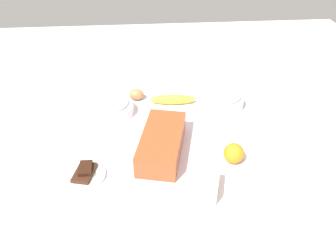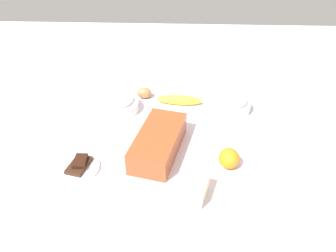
{
  "view_description": "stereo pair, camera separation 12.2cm",
  "coord_description": "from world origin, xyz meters",
  "px_view_note": "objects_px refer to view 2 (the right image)",
  "views": [
    {
      "loc": [
        -0.98,
        0.08,
        0.75
      ],
      "look_at": [
        0.0,
        0.0,
        0.04
      ],
      "focal_mm": 36.09,
      "sensor_mm": 36.0,
      "label": 1
    },
    {
      "loc": [
        -0.98,
        -0.04,
        0.75
      ],
      "look_at": [
        0.0,
        0.0,
        0.04
      ],
      "focal_mm": 36.09,
      "sensor_mm": 36.0,
      "label": 2
    }
  ],
  "objects_px": {
    "orange_fruit": "(229,158)",
    "egg_near_butter": "(144,93)",
    "flour_bowl": "(232,103)",
    "banana": "(179,100)",
    "sugar_bowl": "(120,104)",
    "loaf_pan": "(158,142)",
    "chocolate_plate": "(79,166)",
    "butter_block": "(195,189)"
  },
  "relations": [
    {
      "from": "orange_fruit",
      "to": "egg_near_butter",
      "type": "distance_m",
      "value": 0.53
    },
    {
      "from": "flour_bowl",
      "to": "banana",
      "type": "distance_m",
      "value": 0.22
    },
    {
      "from": "sugar_bowl",
      "to": "egg_near_butter",
      "type": "relative_size",
      "value": 2.44
    },
    {
      "from": "orange_fruit",
      "to": "banana",
      "type": "bearing_deg",
      "value": 23.79
    },
    {
      "from": "loaf_pan",
      "to": "orange_fruit",
      "type": "height_order",
      "value": "loaf_pan"
    },
    {
      "from": "loaf_pan",
      "to": "flour_bowl",
      "type": "height_order",
      "value": "loaf_pan"
    },
    {
      "from": "orange_fruit",
      "to": "chocolate_plate",
      "type": "xyz_separation_m",
      "value": [
        -0.03,
        0.48,
        -0.02
      ]
    },
    {
      "from": "loaf_pan",
      "to": "flour_bowl",
      "type": "xyz_separation_m",
      "value": [
        0.27,
        -0.28,
        -0.01
      ]
    },
    {
      "from": "egg_near_butter",
      "to": "chocolate_plate",
      "type": "distance_m",
      "value": 0.48
    },
    {
      "from": "chocolate_plate",
      "to": "egg_near_butter",
      "type": "bearing_deg",
      "value": -20.06
    },
    {
      "from": "sugar_bowl",
      "to": "flour_bowl",
      "type": "bearing_deg",
      "value": -87.49
    },
    {
      "from": "loaf_pan",
      "to": "flour_bowl",
      "type": "bearing_deg",
      "value": -32.28
    },
    {
      "from": "butter_block",
      "to": "egg_near_butter",
      "type": "height_order",
      "value": "butter_block"
    },
    {
      "from": "banana",
      "to": "egg_near_butter",
      "type": "relative_size",
      "value": 3.06
    },
    {
      "from": "banana",
      "to": "butter_block",
      "type": "relative_size",
      "value": 2.11
    },
    {
      "from": "sugar_bowl",
      "to": "banana",
      "type": "height_order",
      "value": "sugar_bowl"
    },
    {
      "from": "flour_bowl",
      "to": "chocolate_plate",
      "type": "bearing_deg",
      "value": 125.06
    },
    {
      "from": "sugar_bowl",
      "to": "orange_fruit",
      "type": "xyz_separation_m",
      "value": [
        -0.32,
        -0.4,
        0.0
      ]
    },
    {
      "from": "butter_block",
      "to": "flour_bowl",
      "type": "bearing_deg",
      "value": -18.53
    },
    {
      "from": "loaf_pan",
      "to": "chocolate_plate",
      "type": "distance_m",
      "value": 0.27
    },
    {
      "from": "flour_bowl",
      "to": "chocolate_plate",
      "type": "distance_m",
      "value": 0.65
    },
    {
      "from": "loaf_pan",
      "to": "banana",
      "type": "relative_size",
      "value": 1.59
    },
    {
      "from": "loaf_pan",
      "to": "sugar_bowl",
      "type": "xyz_separation_m",
      "value": [
        0.25,
        0.17,
        -0.01
      ]
    },
    {
      "from": "sugar_bowl",
      "to": "banana",
      "type": "distance_m",
      "value": 0.25
    },
    {
      "from": "egg_near_butter",
      "to": "butter_block",
      "type": "bearing_deg",
      "value": -159.76
    },
    {
      "from": "orange_fruit",
      "to": "egg_near_butter",
      "type": "height_order",
      "value": "orange_fruit"
    },
    {
      "from": "flour_bowl",
      "to": "egg_near_butter",
      "type": "bearing_deg",
      "value": 77.19
    },
    {
      "from": "sugar_bowl",
      "to": "butter_block",
      "type": "relative_size",
      "value": 1.69
    },
    {
      "from": "loaf_pan",
      "to": "chocolate_plate",
      "type": "xyz_separation_m",
      "value": [
        -0.1,
        0.25,
        -0.03
      ]
    },
    {
      "from": "butter_block",
      "to": "chocolate_plate",
      "type": "distance_m",
      "value": 0.38
    },
    {
      "from": "sugar_bowl",
      "to": "butter_block",
      "type": "xyz_separation_m",
      "value": [
        -0.45,
        -0.29,
        -0.0
      ]
    },
    {
      "from": "chocolate_plate",
      "to": "sugar_bowl",
      "type": "bearing_deg",
      "value": -12.31
    },
    {
      "from": "orange_fruit",
      "to": "chocolate_plate",
      "type": "distance_m",
      "value": 0.48
    },
    {
      "from": "egg_near_butter",
      "to": "flour_bowl",
      "type": "bearing_deg",
      "value": -102.81
    },
    {
      "from": "banana",
      "to": "chocolate_plate",
      "type": "xyz_separation_m",
      "value": [
        -0.41,
        0.32,
        -0.01
      ]
    },
    {
      "from": "sugar_bowl",
      "to": "banana",
      "type": "bearing_deg",
      "value": -76.54
    },
    {
      "from": "egg_near_butter",
      "to": "sugar_bowl",
      "type": "bearing_deg",
      "value": 139.01
    },
    {
      "from": "banana",
      "to": "egg_near_butter",
      "type": "bearing_deg",
      "value": 73.38
    },
    {
      "from": "banana",
      "to": "loaf_pan",
      "type": "bearing_deg",
      "value": 168.0
    },
    {
      "from": "butter_block",
      "to": "chocolate_plate",
      "type": "bearing_deg",
      "value": 74.65
    },
    {
      "from": "sugar_bowl",
      "to": "butter_block",
      "type": "distance_m",
      "value": 0.54
    },
    {
      "from": "loaf_pan",
      "to": "flour_bowl",
      "type": "distance_m",
      "value": 0.39
    }
  ]
}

